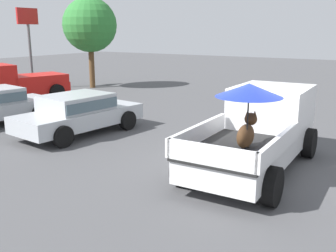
{
  "coord_description": "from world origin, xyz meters",
  "views": [
    {
      "loc": [
        -8.81,
        -3.03,
        3.36
      ],
      "look_at": [
        -1.04,
        1.8,
        1.1
      ],
      "focal_mm": 41.59,
      "sensor_mm": 36.0,
      "label": 1
    }
  ],
  "objects_px": {
    "parked_sedan_near": "(78,112)",
    "motel_sign": "(29,32)",
    "pickup_truck_far": "(12,83)",
    "pickup_truck_main": "(260,128)"
  },
  "relations": [
    {
      "from": "pickup_truck_main",
      "to": "parked_sedan_near",
      "type": "xyz_separation_m",
      "value": [
        -0.13,
        6.11,
        -0.24
      ]
    },
    {
      "from": "parked_sedan_near",
      "to": "motel_sign",
      "type": "xyz_separation_m",
      "value": [
        6.09,
        9.7,
        2.51
      ]
    },
    {
      "from": "pickup_truck_main",
      "to": "pickup_truck_far",
      "type": "xyz_separation_m",
      "value": [
        2.66,
        13.22,
        -0.11
      ]
    },
    {
      "from": "parked_sedan_near",
      "to": "pickup_truck_far",
      "type": "bearing_deg",
      "value": 75.29
    },
    {
      "from": "pickup_truck_far",
      "to": "parked_sedan_near",
      "type": "height_order",
      "value": "pickup_truck_far"
    },
    {
      "from": "pickup_truck_far",
      "to": "parked_sedan_near",
      "type": "bearing_deg",
      "value": 84.38
    },
    {
      "from": "parked_sedan_near",
      "to": "motel_sign",
      "type": "relative_size",
      "value": 0.98
    },
    {
      "from": "parked_sedan_near",
      "to": "motel_sign",
      "type": "height_order",
      "value": "motel_sign"
    },
    {
      "from": "pickup_truck_main",
      "to": "parked_sedan_near",
      "type": "distance_m",
      "value": 6.12
    },
    {
      "from": "pickup_truck_main",
      "to": "pickup_truck_far",
      "type": "relative_size",
      "value": 1.0
    }
  ]
}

